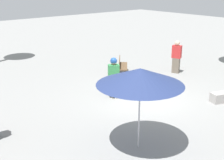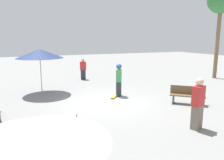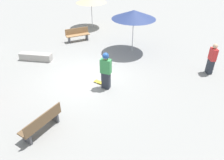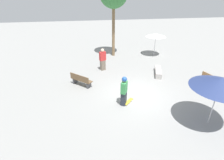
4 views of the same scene
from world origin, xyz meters
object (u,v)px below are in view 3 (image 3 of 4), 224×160
object	(u,v)px
bench_near	(42,123)
concrete_ledge	(36,57)
skater_main	(106,70)
shade_umbrella_navy	(134,14)
bystander_watching	(212,59)
skateboard	(102,83)
shade_umbrella_tan	(91,0)
bench_far	(78,35)

from	to	relation	value
bench_near	concrete_ledge	bearing A→B (deg)	50.98
skater_main	shade_umbrella_navy	world-z (taller)	shade_umbrella_navy
skater_main	concrete_ledge	size ratio (longest dim) A/B	0.94
concrete_ledge	shade_umbrella_navy	xyz separation A→B (m)	(0.26, -5.71, 2.05)
bystander_watching	shade_umbrella_navy	bearing A→B (deg)	50.70
skateboard	skater_main	bearing A→B (deg)	159.66
skateboard	concrete_ledge	xyz separation A→B (m)	(3.17, 3.35, 0.15)
concrete_ledge	shade_umbrella_tan	bearing A→B (deg)	-35.21
bench_near	shade_umbrella_tan	world-z (taller)	shade_umbrella_tan
concrete_ledge	bench_far	world-z (taller)	bench_far
skateboard	shade_umbrella_tan	size ratio (longest dim) A/B	0.31
bench_far	skater_main	bearing A→B (deg)	84.92
skateboard	concrete_ledge	bearing A→B (deg)	0.31
skateboard	concrete_ledge	distance (m)	4.61
bench_near	bystander_watching	bearing A→B (deg)	-28.42
skateboard	concrete_ledge	size ratio (longest dim) A/B	0.38
bench_near	bystander_watching	world-z (taller)	bystander_watching
bench_near	bystander_watching	distance (m)	8.50
bench_near	shade_umbrella_navy	bearing A→B (deg)	4.18
skater_main	bystander_watching	world-z (taller)	skater_main
concrete_ledge	bench_near	distance (m)	5.95
bench_far	shade_umbrella_navy	xyz separation A→B (m)	(-2.30, -3.23, 1.83)
skater_main	bench_near	world-z (taller)	skater_main
skater_main	concrete_ledge	distance (m)	5.02
bench_near	shade_umbrella_tan	bearing A→B (deg)	27.99
bench_near	bench_far	bearing A→B (deg)	31.63
skater_main	concrete_ledge	world-z (taller)	skater_main
bench_far	shade_umbrella_tan	world-z (taller)	shade_umbrella_tan
concrete_ledge	shade_umbrella_navy	world-z (taller)	shade_umbrella_navy
skater_main	bench_far	size ratio (longest dim) A/B	1.06
concrete_ledge	bench_far	xyz separation A→B (m)	(2.56, -2.49, 0.22)
skateboard	shade_umbrella_navy	xyz separation A→B (m)	(3.43, -2.36, 2.20)
skateboard	bench_near	world-z (taller)	bench_near
concrete_ledge	shade_umbrella_navy	bearing A→B (deg)	-87.41
skateboard	bench_far	world-z (taller)	bench_far
shade_umbrella_tan	shade_umbrella_navy	bearing A→B (deg)	-158.78
shade_umbrella_tan	bystander_watching	distance (m)	9.94
shade_umbrella_navy	bench_near	bearing A→B (deg)	141.89
skater_main	concrete_ledge	xyz separation A→B (m)	(3.51, 3.51, -0.75)
skateboard	bench_far	size ratio (longest dim) A/B	0.43
skater_main	bystander_watching	xyz separation A→B (m)	(0.43, -5.40, -0.15)
shade_umbrella_navy	bystander_watching	bearing A→B (deg)	-136.12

